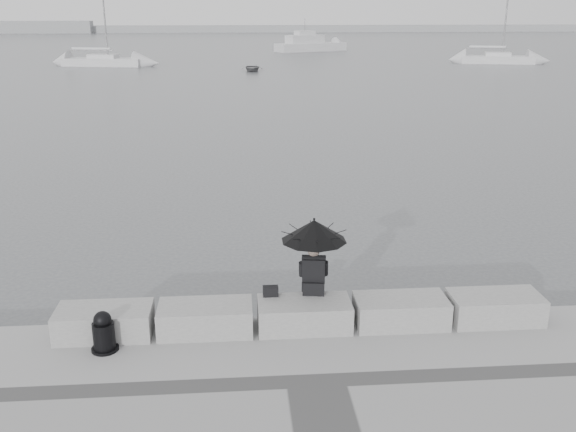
{
  "coord_description": "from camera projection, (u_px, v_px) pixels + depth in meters",
  "views": [
    {
      "loc": [
        -1.08,
        -10.41,
        5.81
      ],
      "look_at": [
        -0.0,
        3.0,
        1.43
      ],
      "focal_mm": 40.0,
      "sensor_mm": 36.0,
      "label": 1
    }
  ],
  "objects": [
    {
      "name": "stone_block_right",
      "position": [
        401.0,
        311.0,
        11.22
      ],
      "size": [
        1.6,
        0.8,
        0.5
      ],
      "primitive_type": "cube",
      "color": "gray",
      "rests_on": "promenade"
    },
    {
      "name": "bag",
      "position": [
        271.0,
        291.0,
        11.22
      ],
      "size": [
        0.27,
        0.15,
        0.17
      ],
      "primitive_type": "cube",
      "color": "black",
      "rests_on": "stone_block_centre"
    },
    {
      "name": "motor_cruiser",
      "position": [
        311.0,
        45.0,
        89.38
      ],
      "size": [
        10.47,
        7.03,
        4.5
      ],
      "rotation": [
        0.0,
        0.0,
        0.45
      ],
      "color": "silver",
      "rests_on": "ground"
    },
    {
      "name": "ground",
      "position": [
        301.0,
        341.0,
        11.75
      ],
      "size": [
        360.0,
        360.0,
        0.0
      ],
      "primitive_type": "plane",
      "color": "#494C4E",
      "rests_on": "ground"
    },
    {
      "name": "distant_landmass",
      "position": [
        206.0,
        29.0,
        157.3
      ],
      "size": [
        180.0,
        8.0,
        2.8
      ],
      "color": "gray",
      "rests_on": "ground"
    },
    {
      "name": "stone_block_centre",
      "position": [
        304.0,
        315.0,
        11.09
      ],
      "size": [
        1.6,
        0.8,
        0.5
      ],
      "primitive_type": "cube",
      "color": "gray",
      "rests_on": "promenade"
    },
    {
      "name": "seated_person",
      "position": [
        314.0,
        239.0,
        11.07
      ],
      "size": [
        1.15,
        1.15,
        1.39
      ],
      "rotation": [
        0.0,
        0.0,
        -0.15
      ],
      "color": "black",
      "rests_on": "stone_block_centre"
    },
    {
      "name": "mooring_bollard",
      "position": [
        104.0,
        334.0,
        10.34
      ],
      "size": [
        0.44,
        0.44,
        0.7
      ],
      "color": "black",
      "rests_on": "promenade"
    },
    {
      "name": "sailboat_left",
      "position": [
        103.0,
        61.0,
        66.81
      ],
      "size": [
        8.65,
        4.06,
        12.9
      ],
      "rotation": [
        0.0,
        0.0,
        -0.21
      ],
      "color": "silver",
      "rests_on": "ground"
    },
    {
      "name": "stone_block_far_left",
      "position": [
        104.0,
        322.0,
        10.83
      ],
      "size": [
        1.6,
        0.8,
        0.5
      ],
      "primitive_type": "cube",
      "color": "gray",
      "rests_on": "promenade"
    },
    {
      "name": "stone_block_far_right",
      "position": [
        495.0,
        308.0,
        11.35
      ],
      "size": [
        1.6,
        0.8,
        0.5
      ],
      "primitive_type": "cube",
      "color": "gray",
      "rests_on": "promenade"
    },
    {
      "name": "stone_block_left",
      "position": [
        205.0,
        318.0,
        10.96
      ],
      "size": [
        1.6,
        0.8,
        0.5
      ],
      "primitive_type": "cube",
      "color": "gray",
      "rests_on": "promenade"
    },
    {
      "name": "dinghy",
      "position": [
        252.0,
        68.0,
        61.58
      ],
      "size": [
        3.18,
        1.42,
        0.53
      ],
      "primitive_type": "imported",
      "rotation": [
        0.0,
        0.0,
        -0.03
      ],
      "color": "slate",
      "rests_on": "ground"
    },
    {
      "name": "sailboat_right",
      "position": [
        497.0,
        58.0,
        69.87
      ],
      "size": [
        7.99,
        4.36,
        12.9
      ],
      "rotation": [
        0.0,
        0.0,
        -0.27
      ],
      "color": "silver",
      "rests_on": "ground"
    }
  ]
}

